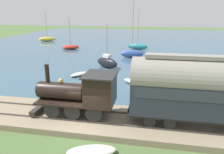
% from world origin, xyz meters
% --- Properties ---
extents(ground_plane, '(200.00, 200.00, 0.00)m').
position_xyz_m(ground_plane, '(0.00, 0.00, 0.00)').
color(ground_plane, '#476033').
extents(harbor_water, '(80.00, 80.00, 0.01)m').
position_xyz_m(harbor_water, '(44.09, 0.00, 0.00)').
color(harbor_water, '#38566B').
rests_on(harbor_water, ground).
extents(rail_embankment, '(4.72, 56.00, 0.55)m').
position_xyz_m(rail_embankment, '(1.43, 0.00, 0.22)').
color(rail_embankment, '#84755B').
rests_on(rail_embankment, ground).
extents(steam_locomotive, '(2.47, 6.10, 3.63)m').
position_xyz_m(steam_locomotive, '(1.43, 0.39, 2.34)').
color(steam_locomotive, black).
rests_on(steam_locomotive, rail_embankment).
extents(passenger_coach, '(2.40, 10.02, 4.64)m').
position_xyz_m(passenger_coach, '(1.43, -7.84, 3.10)').
color(passenger_coach, black).
rests_on(passenger_coach, rail_embankment).
extents(sailboat_teal, '(2.06, 4.41, 8.14)m').
position_xyz_m(sailboat_teal, '(33.14, -1.08, 0.67)').
color(sailboat_teal, '#1E707A').
rests_on(sailboat_teal, harbor_water).
extents(sailboat_red, '(3.34, 4.00, 6.49)m').
position_xyz_m(sailboat_red, '(30.84, 12.77, 0.48)').
color(sailboat_red, '#B72D23').
rests_on(sailboat_red, harbor_water).
extents(sailboat_yellow, '(3.03, 4.41, 7.42)m').
position_xyz_m(sailboat_yellow, '(41.37, 23.32, 0.62)').
color(sailboat_yellow, gold).
rests_on(sailboat_yellow, harbor_water).
extents(sailboat_blue, '(1.54, 3.98, 9.67)m').
position_xyz_m(sailboat_blue, '(24.58, -0.80, 0.75)').
color(sailboat_blue, '#335199').
rests_on(sailboat_blue, harbor_water).
extents(sailboat_black, '(3.06, 3.79, 6.19)m').
position_xyz_m(sailboat_black, '(17.09, 2.01, 0.80)').
color(sailboat_black, black).
rests_on(sailboat_black, harbor_water).
extents(rowboat_far_out, '(2.77, 2.37, 0.40)m').
position_xyz_m(rowboat_far_out, '(12.57, 4.57, 0.21)').
color(rowboat_far_out, '#B7B2A3').
rests_on(rowboat_far_out, harbor_water).
extents(rowboat_near_shore, '(2.13, 2.50, 0.54)m').
position_xyz_m(rowboat_near_shore, '(10.48, -2.28, 0.28)').
color(rowboat_near_shore, '#B7B2A3').
rests_on(rowboat_near_shore, harbor_water).
extents(beached_dinghy, '(1.88, 3.00, 0.44)m').
position_xyz_m(beached_dinghy, '(-2.24, -1.21, 0.22)').
color(beached_dinghy, beige).
rests_on(beached_dinghy, ground).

